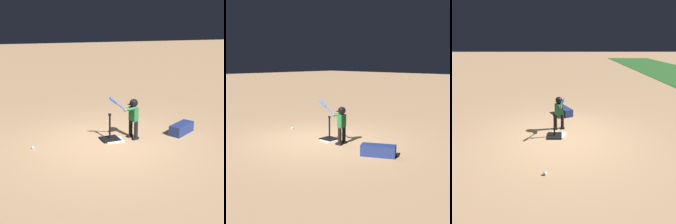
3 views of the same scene
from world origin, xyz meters
The scene contains 6 objects.
ground_plane centered at (0.00, 0.00, 0.00)m, with size 90.00×90.00×0.00m, color tan.
home_plate centered at (-0.26, -0.14, 0.01)m, with size 0.44×0.44×0.02m, color white.
batting_tee centered at (-0.17, -0.23, 0.09)m, with size 0.47×0.43×0.70m.
batter_child centered at (-0.75, -0.10, 0.67)m, with size 0.85×0.35×1.20m.
baseball centered at (1.77, -0.36, 0.04)m, with size 0.07×0.07×0.07m, color white.
equipment_bag centered at (-2.17, 0.06, 0.14)m, with size 0.84×0.32×0.28m, color navy.
Camera 2 is at (-6.57, 6.01, 2.30)m, focal length 50.00 mm.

